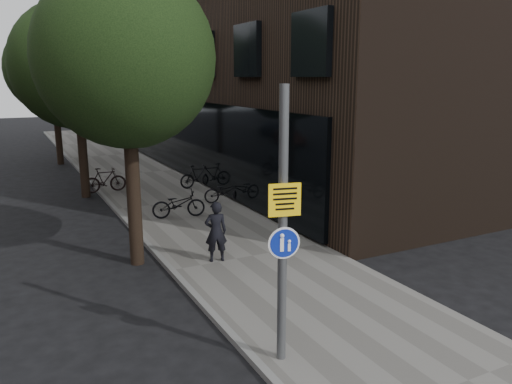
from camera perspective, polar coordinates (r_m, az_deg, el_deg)
ground at (r=10.92m, az=6.53°, el=-13.45°), size 120.00×120.00×0.00m
sidewalk at (r=19.57m, az=-9.23°, el=-1.33°), size 4.50×60.00×0.12m
curb_edge at (r=19.03m, az=-15.68°, el=-2.04°), size 0.15×60.00×0.13m
building_right_dark_brick at (r=33.44m, az=-2.33°, el=20.13°), size 12.00×40.00×18.00m
street_tree_near at (r=13.07m, az=-14.42°, el=13.75°), size 4.40×4.40×7.50m
street_tree_mid at (r=21.43m, az=-19.71°, el=12.98°), size 5.00×5.00×7.80m
street_tree_far at (r=30.37m, az=-22.11°, el=12.58°), size 5.00×5.00×7.80m
signpost at (r=8.12m, az=3.06°, el=-4.12°), size 0.53×0.15×4.63m
pedestrian at (r=13.05m, az=-4.61°, el=-4.54°), size 0.65×0.49×1.60m
parked_bike_facade_near at (r=19.22m, az=-3.46°, el=0.10°), size 1.77×0.92×0.89m
parked_bike_facade_far at (r=21.93m, az=-6.63°, el=1.81°), size 1.70×0.56×1.01m
parked_bike_curb_near at (r=17.33m, az=-8.84°, el=-1.36°), size 1.89×0.97×0.95m
parked_bike_curb_far at (r=21.83m, az=-16.88°, el=1.33°), size 1.74×0.50×1.04m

